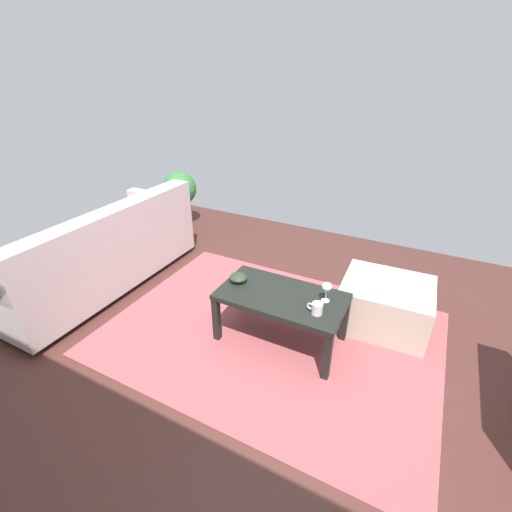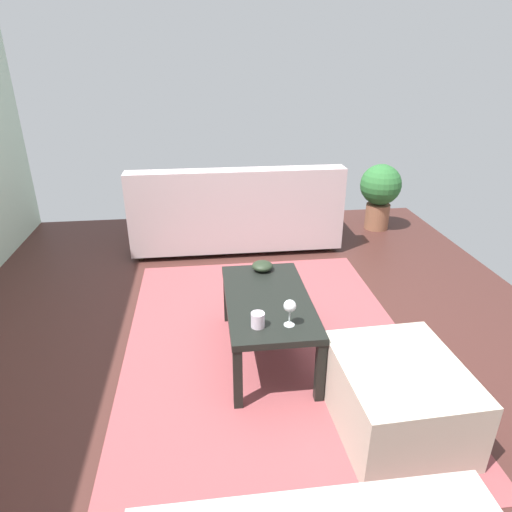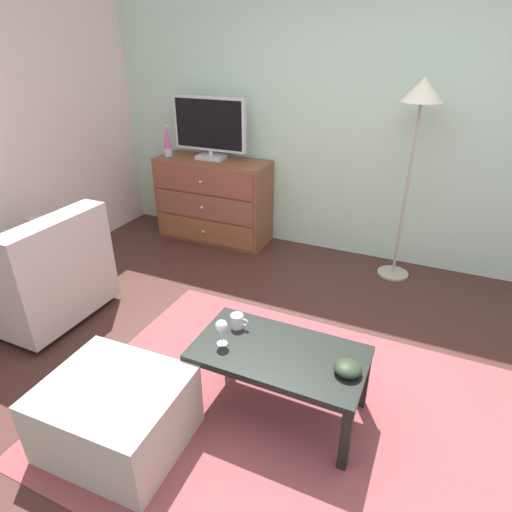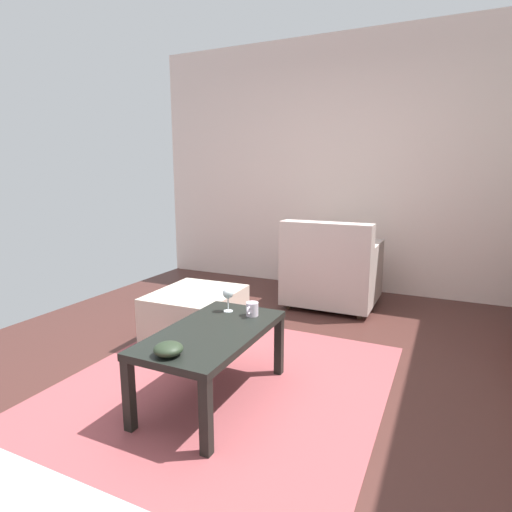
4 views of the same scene
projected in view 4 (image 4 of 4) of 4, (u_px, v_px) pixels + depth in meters
ground_plane at (248, 400)px, 2.46m from camera, size 5.81×4.75×0.05m
wall_plain_left at (355, 166)px, 4.56m from camera, size 0.12×4.75×2.74m
area_rug at (201, 405)px, 2.36m from camera, size 2.60×1.90×0.01m
coffee_table at (213, 339)px, 2.37m from camera, size 0.95×0.52×0.43m
wine_glass at (228, 294)px, 2.65m from camera, size 0.07×0.07×0.16m
mug at (252, 309)px, 2.58m from camera, size 0.11×0.08×0.09m
bowl_decorative at (168, 349)px, 2.02m from camera, size 0.14×0.14×0.06m
armchair at (332, 271)px, 4.09m from camera, size 0.80×0.85×0.86m
ottoman at (196, 316)px, 3.25m from camera, size 0.72×0.62×0.40m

